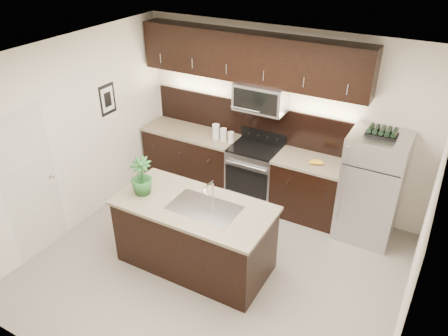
# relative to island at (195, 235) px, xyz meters

# --- Properties ---
(ground) EXTENTS (4.50, 4.50, 0.00)m
(ground) POSITION_rel_island_xyz_m (0.25, 0.06, -0.47)
(ground) COLOR gray
(ground) RESTS_ON ground
(room_walls) EXTENTS (4.52, 4.02, 2.71)m
(room_walls) POSITION_rel_island_xyz_m (0.14, 0.03, 1.22)
(room_walls) COLOR silver
(room_walls) RESTS_ON ground
(counter_run) EXTENTS (3.51, 0.65, 0.94)m
(counter_run) POSITION_rel_island_xyz_m (-0.20, 1.75, -0.00)
(counter_run) COLOR black
(counter_run) RESTS_ON ground
(upper_fixtures) EXTENTS (3.49, 0.40, 1.66)m
(upper_fixtures) POSITION_rel_island_xyz_m (-0.17, 1.90, 1.67)
(upper_fixtures) COLOR black
(upper_fixtures) RESTS_ON counter_run
(island) EXTENTS (1.96, 0.96, 0.94)m
(island) POSITION_rel_island_xyz_m (0.00, 0.00, 0.00)
(island) COLOR black
(island) RESTS_ON ground
(sink_faucet) EXTENTS (0.84, 0.50, 0.28)m
(sink_faucet) POSITION_rel_island_xyz_m (0.15, 0.01, 0.48)
(sink_faucet) COLOR silver
(sink_faucet) RESTS_ON island
(refrigerator) EXTENTS (0.76, 0.68, 1.57)m
(refrigerator) POSITION_rel_island_xyz_m (1.77, 1.69, 0.31)
(refrigerator) COLOR #B2B2B7
(refrigerator) RESTS_ON ground
(wine_rack) EXTENTS (0.39, 0.24, 0.09)m
(wine_rack) POSITION_rel_island_xyz_m (1.77, 1.69, 1.15)
(wine_rack) COLOR black
(wine_rack) RESTS_ON refrigerator
(plant) EXTENTS (0.33, 0.33, 0.49)m
(plant) POSITION_rel_island_xyz_m (-0.70, -0.09, 0.71)
(plant) COLOR #225725
(plant) RESTS_ON island
(canisters) EXTENTS (0.37, 0.11, 0.24)m
(canisters) POSITION_rel_island_xyz_m (-0.56, 1.70, 0.58)
(canisters) COLOR silver
(canisters) RESTS_ON counter_run
(french_press) EXTENTS (0.10, 0.10, 0.29)m
(french_press) POSITION_rel_island_xyz_m (1.39, 1.70, 0.57)
(french_press) COLOR silver
(french_press) RESTS_ON counter_run
(bananas) EXTENTS (0.25, 0.23, 0.06)m
(bananas) POSITION_rel_island_xyz_m (0.92, 1.67, 0.50)
(bananas) COLOR gold
(bananas) RESTS_ON counter_run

